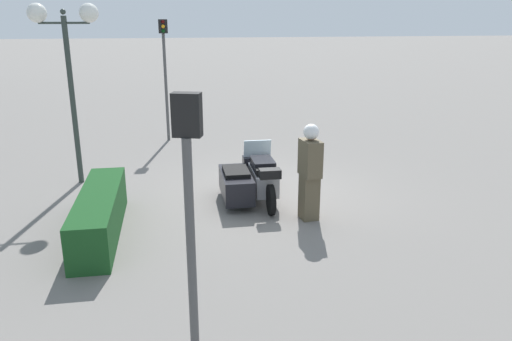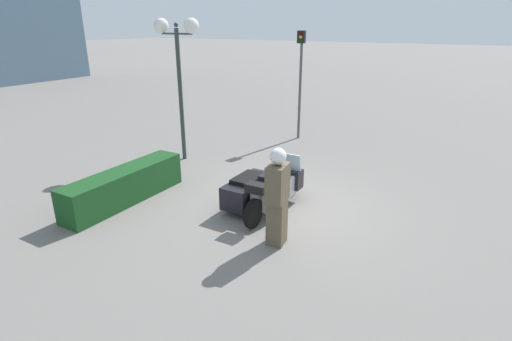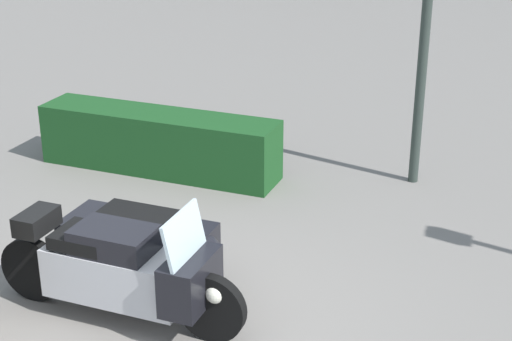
% 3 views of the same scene
% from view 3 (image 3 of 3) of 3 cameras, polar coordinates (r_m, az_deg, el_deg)
% --- Properties ---
extents(ground_plane, '(160.00, 160.00, 0.00)m').
position_cam_3_polar(ground_plane, '(6.97, -7.79, -11.49)').
color(ground_plane, slate).
extents(police_motorcycle, '(2.41, 1.20, 1.14)m').
position_cam_3_polar(police_motorcycle, '(7.15, -8.59, -6.28)').
color(police_motorcycle, black).
rests_on(police_motorcycle, ground).
extents(hedge_bush_curbside, '(3.14, 0.66, 0.77)m').
position_cam_3_polar(hedge_bush_curbside, '(10.08, -7.08, 2.08)').
color(hedge_bush_curbside, '#19471E').
rests_on(hedge_bush_curbside, ground).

